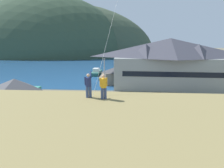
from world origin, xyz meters
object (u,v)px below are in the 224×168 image
(parked_car_corner_spot, at_px, (69,117))
(parked_car_mid_row_near, at_px, (110,102))
(person_companion, at_px, (104,86))
(person_kite_flyer, at_px, (88,85))
(storage_shed_near_lot, at_px, (16,96))
(storage_shed_waterside, at_px, (116,75))
(parked_car_lone_by_shed, at_px, (167,125))
(parked_car_mid_row_far, at_px, (117,125))
(wharf_dock, at_px, (107,75))
(parked_car_front_row_end, at_px, (222,120))
(moored_boat_wharfside, at_px, (96,72))
(parking_light_pole, at_px, (104,77))
(parked_car_back_row_right, at_px, (74,101))
(parked_car_front_row_silver, at_px, (155,106))
(parked_car_mid_row_center, at_px, (193,104))
(harbor_lodge, at_px, (169,62))

(parked_car_corner_spot, bearing_deg, parked_car_mid_row_near, 52.77)
(person_companion, bearing_deg, person_kite_flyer, 166.94)
(storage_shed_near_lot, xyz_separation_m, storage_shed_waterside, (13.49, 20.41, -0.54))
(parked_car_lone_by_shed, distance_m, parked_car_mid_row_far, 5.86)
(wharf_dock, xyz_separation_m, parked_car_front_row_end, (17.79, -32.88, 0.71))
(parked_car_front_row_end, xyz_separation_m, person_kite_flyer, (-14.92, -9.32, 6.58))
(moored_boat_wharfside, distance_m, parking_light_pole, 27.62)
(storage_shed_near_lot, distance_m, parked_car_back_row_right, 8.43)
(parked_car_front_row_silver, relative_size, person_kite_flyer, 2.27)
(parked_car_back_row_right, bearing_deg, person_companion, -66.29)
(storage_shed_near_lot, relative_size, wharf_dock, 0.45)
(parked_car_back_row_right, height_order, parked_car_mid_row_center, same)
(storage_shed_waterside, bearing_deg, person_kite_flyer, -90.78)
(harbor_lodge, xyz_separation_m, parked_car_mid_row_center, (0.53, -14.67, -4.97))
(wharf_dock, height_order, parked_car_mid_row_near, parked_car_mid_row_near)
(harbor_lodge, xyz_separation_m, wharf_dock, (-15.86, 12.46, -5.69))
(harbor_lodge, height_order, wharf_dock, harbor_lodge)
(wharf_dock, distance_m, parking_light_pole, 24.36)
(parked_car_mid_row_center, bearing_deg, parked_car_front_row_end, -76.32)
(parked_car_back_row_right, bearing_deg, parked_car_front_row_end, -15.36)
(storage_shed_waterside, distance_m, wharf_dock, 10.96)
(parked_car_front_row_silver, relative_size, person_companion, 2.42)
(harbor_lodge, bearing_deg, moored_boat_wharfside, 141.83)
(storage_shed_near_lot, height_order, parked_car_corner_spot, storage_shed_near_lot)
(parked_car_mid_row_near, bearing_deg, parked_car_back_row_right, -177.70)
(parked_car_front_row_silver, xyz_separation_m, person_companion, (-6.29, -14.01, 6.57))
(parked_car_mid_row_near, bearing_deg, storage_shed_waterside, 89.55)
(parked_car_lone_by_shed, xyz_separation_m, parked_car_mid_row_far, (-5.85, -0.43, 0.00))
(parked_car_corner_spot, distance_m, parked_car_mid_row_center, 19.08)
(parked_car_front_row_end, relative_size, parked_car_lone_by_shed, 1.03)
(parked_car_mid_row_center, bearing_deg, wharf_dock, 121.13)
(wharf_dock, bearing_deg, moored_boat_wharfside, 141.80)
(parked_car_mid_row_far, bearing_deg, parked_car_front_row_silver, 50.20)
(harbor_lodge, height_order, parked_car_mid_row_near, harbor_lodge)
(wharf_dock, bearing_deg, harbor_lodge, -38.16)
(harbor_lodge, height_order, storage_shed_waterside, harbor_lodge)
(parked_car_back_row_right, xyz_separation_m, person_kite_flyer, (5.56, -14.95, 6.58))
(parked_car_front_row_silver, bearing_deg, storage_shed_waterside, 110.97)
(parked_car_back_row_right, xyz_separation_m, parked_car_corner_spot, (1.05, -6.10, 0.00))
(storage_shed_waterside, relative_size, wharf_dock, 0.46)
(parked_car_back_row_right, xyz_separation_m, parked_car_lone_by_shed, (13.27, -7.42, 0.00))
(person_kite_flyer, bearing_deg, wharf_dock, 93.88)
(harbor_lodge, relative_size, parked_car_mid_row_near, 6.38)
(person_kite_flyer, bearing_deg, parking_light_pole, 92.77)
(parked_car_mid_row_near, relative_size, parked_car_front_row_silver, 1.00)
(harbor_lodge, distance_m, moored_boat_wharfside, 25.36)
(storage_shed_waterside, xyz_separation_m, parking_light_pole, (-1.32, -13.66, 2.17))
(harbor_lodge, height_order, storage_shed_near_lot, harbor_lodge)
(parked_car_corner_spot, bearing_deg, parked_car_back_row_right, 99.80)
(storage_shed_waterside, distance_m, parked_car_corner_spot, 23.64)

